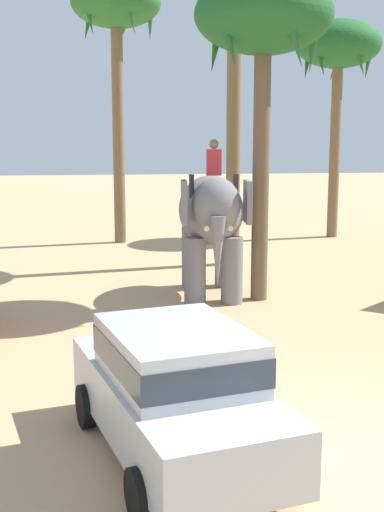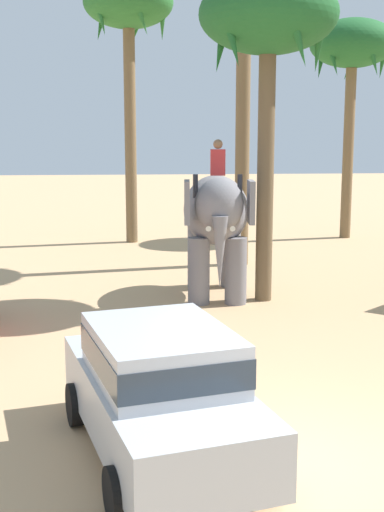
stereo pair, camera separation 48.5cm
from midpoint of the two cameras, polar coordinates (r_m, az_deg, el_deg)
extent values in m
plane|color=tan|center=(8.90, 12.07, -16.90)|extent=(120.00, 120.00, 0.00)
cube|color=#B7BABF|center=(8.74, -1.14, -12.29)|extent=(2.64, 4.39, 0.76)
cube|color=#B7BABF|center=(8.41, -0.94, -8.12)|extent=(2.02, 2.42, 0.64)
cube|color=#2D3842|center=(8.41, -0.94, -8.12)|extent=(2.05, 2.44, 0.35)
cylinder|color=black|center=(9.83, -8.32, -12.16)|extent=(0.32, 0.63, 0.60)
cylinder|color=black|center=(10.26, 1.23, -11.08)|extent=(0.32, 0.63, 0.60)
cylinder|color=black|center=(7.59, -4.44, -19.20)|extent=(0.32, 0.63, 0.60)
cylinder|color=black|center=(8.13, 7.77, -17.15)|extent=(0.32, 0.63, 0.60)
ellipsoid|color=slate|center=(16.95, 2.83, 3.87)|extent=(1.85, 3.22, 1.70)
cylinder|color=slate|center=(16.28, 4.52, -1.24)|extent=(0.52, 0.52, 1.60)
cylinder|color=slate|center=(16.23, 1.42, -1.25)|extent=(0.52, 0.52, 1.60)
cylinder|color=slate|center=(18.10, 4.01, -0.07)|extent=(0.52, 0.52, 1.60)
cylinder|color=slate|center=(18.05, 1.22, -0.07)|extent=(0.52, 0.52, 1.60)
ellipsoid|color=slate|center=(15.31, 3.19, 4.30)|extent=(1.18, 1.09, 1.20)
cube|color=slate|center=(15.47, 5.84, 4.51)|extent=(0.18, 0.81, 0.96)
cube|color=slate|center=(15.37, 0.48, 4.53)|extent=(0.18, 0.81, 0.96)
cone|color=slate|center=(15.00, 3.26, 0.32)|extent=(0.39, 0.39, 1.60)
cone|color=beige|center=(14.99, 4.26, 2.24)|extent=(0.17, 0.57, 0.21)
cone|color=beige|center=(14.96, 2.27, 2.24)|extent=(0.17, 0.57, 0.21)
cube|color=red|center=(16.01, 3.04, 7.80)|extent=(0.36, 0.27, 0.60)
sphere|color=#8E6647|center=(16.00, 3.06, 9.30)|extent=(0.22, 0.22, 0.22)
cylinder|color=#333338|center=(16.09, 4.88, 5.82)|extent=(0.12, 0.12, 0.55)
cylinder|color=#333338|center=(16.02, 1.16, 5.84)|extent=(0.12, 0.12, 0.55)
cylinder|color=brown|center=(20.99, 4.94, 12.02)|extent=(0.43, 0.43, 9.40)
cylinder|color=brown|center=(16.43, 7.00, 7.43)|extent=(0.40, 0.40, 6.49)
ellipsoid|color=#1E5B28|center=(16.63, 7.27, 19.37)|extent=(3.20, 3.20, 1.80)
cone|color=#1E5B28|center=(16.84, 11.41, 17.42)|extent=(0.40, 0.92, 1.64)
cone|color=#1E5B28|center=(17.74, 7.64, 17.15)|extent=(0.91, 0.57, 1.67)
cone|color=#1E5B28|center=(17.07, 3.36, 17.49)|extent=(0.73, 0.83, 1.69)
cone|color=#1E5B28|center=(15.69, 4.16, 18.13)|extent=(0.73, 0.83, 1.69)
cone|color=#1E5B28|center=(15.54, 9.58, 18.10)|extent=(0.91, 0.57, 1.67)
cylinder|color=brown|center=(25.40, -4.62, 10.55)|extent=(0.42, 0.42, 8.37)
ellipsoid|color=#286B2D|center=(25.80, -4.76, 20.34)|extent=(3.20, 3.20, 1.80)
cone|color=#286B2D|center=(25.76, -1.92, 19.26)|extent=(0.40, 0.92, 1.64)
cone|color=#286B2D|center=(26.85, -3.93, 18.87)|extent=(0.91, 0.57, 1.67)
cone|color=#286B2D|center=(26.42, -6.99, 18.96)|extent=(0.73, 0.83, 1.69)
cone|color=#286B2D|center=(25.03, -7.09, 19.45)|extent=(0.73, 0.83, 1.69)
cone|color=#286B2D|center=(24.60, -3.80, 19.67)|extent=(0.91, 0.57, 1.67)
cylinder|color=brown|center=(27.16, 13.42, 8.97)|extent=(0.41, 0.41, 7.12)
ellipsoid|color=#1E5B28|center=(27.35, 13.75, 16.86)|extent=(3.20, 3.20, 1.80)
cone|color=#1E5B28|center=(27.70, 16.15, 15.62)|extent=(0.40, 0.92, 1.64)
cone|color=#1E5B28|center=(28.49, 13.68, 15.57)|extent=(0.91, 0.57, 1.67)
cone|color=#1E5B28|center=(27.68, 11.25, 15.83)|extent=(0.73, 0.83, 1.69)
cone|color=#1E5B28|center=(26.34, 12.14, 16.09)|extent=(0.73, 0.83, 1.69)
cone|color=#1E5B28|center=(26.35, 15.33, 15.96)|extent=(0.91, 0.57, 1.67)
camera|label=1|loc=(0.24, -88.98, 0.18)|focal=47.98mm
camera|label=2|loc=(0.24, 91.02, -0.18)|focal=47.98mm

